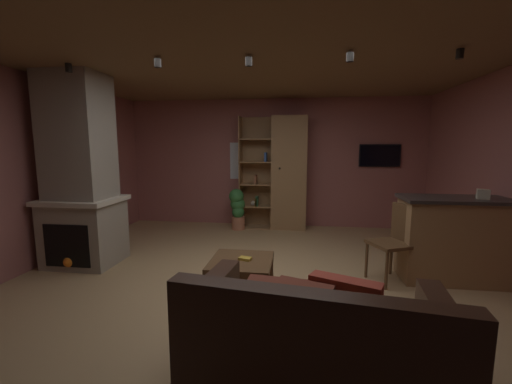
# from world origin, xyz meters

# --- Properties ---
(floor) EXTENTS (5.85, 6.08, 0.02)m
(floor) POSITION_xyz_m (0.00, 0.00, -0.01)
(floor) COLOR tan
(floor) RESTS_ON ground
(wall_back) EXTENTS (5.97, 0.06, 2.53)m
(wall_back) POSITION_xyz_m (0.00, 3.07, 1.27)
(wall_back) COLOR #9E5B56
(wall_back) RESTS_ON ground
(wall_left) EXTENTS (0.06, 6.08, 2.53)m
(wall_left) POSITION_xyz_m (-2.96, 0.00, 1.27)
(wall_left) COLOR #9E5B56
(wall_left) RESTS_ON ground
(ceiling) EXTENTS (5.85, 6.08, 0.02)m
(ceiling) POSITION_xyz_m (0.00, 0.00, 2.54)
(ceiling) COLOR brown
(window_pane_back) EXTENTS (0.71, 0.01, 0.74)m
(window_pane_back) POSITION_xyz_m (-0.53, 3.04, 1.31)
(window_pane_back) COLOR white
(stone_fireplace) EXTENTS (0.96, 0.81, 2.53)m
(stone_fireplace) POSITION_xyz_m (-2.38, 0.50, 1.14)
(stone_fireplace) COLOR gray
(stone_fireplace) RESTS_ON ground
(bookshelf_cabinet) EXTENTS (1.29, 0.41, 2.17)m
(bookshelf_cabinet) POSITION_xyz_m (0.24, 2.80, 1.07)
(bookshelf_cabinet) COLOR #997047
(bookshelf_cabinet) RESTS_ON ground
(kitchen_bar_counter) EXTENTS (1.49, 0.59, 1.01)m
(kitchen_bar_counter) POSITION_xyz_m (2.48, 0.54, 0.51)
(kitchen_bar_counter) COLOR #997047
(kitchen_bar_counter) RESTS_ON ground
(tissue_box) EXTENTS (0.15, 0.15, 0.11)m
(tissue_box) POSITION_xyz_m (2.58, 0.47, 1.06)
(tissue_box) COLOR #BFB299
(tissue_box) RESTS_ON kitchen_bar_counter
(leather_couch) EXTENTS (1.72, 1.07, 0.84)m
(leather_couch) POSITION_xyz_m (0.63, -1.49, 0.31)
(leather_couch) COLOR #382116
(leather_couch) RESTS_ON ground
(coffee_table) EXTENTS (0.65, 0.66, 0.41)m
(coffee_table) POSITION_xyz_m (-0.08, -0.20, 0.33)
(coffee_table) COLOR brown
(coffee_table) RESTS_ON ground
(table_book_0) EXTENTS (0.15, 0.11, 0.03)m
(table_book_0) POSITION_xyz_m (-0.04, -0.20, 0.42)
(table_book_0) COLOR gold
(table_book_0) RESTS_ON coffee_table
(dining_chair) EXTENTS (0.56, 0.56, 0.92)m
(dining_chair) POSITION_xyz_m (1.67, 0.44, 0.53)
(dining_chair) COLOR brown
(dining_chair) RESTS_ON ground
(potted_floor_plant) EXTENTS (0.30, 0.31, 0.80)m
(potted_floor_plant) POSITION_xyz_m (-0.65, 2.57, 0.44)
(potted_floor_plant) COLOR #B77051
(potted_floor_plant) RESTS_ON ground
(wall_mounted_tv) EXTENTS (0.76, 0.06, 0.43)m
(wall_mounted_tv) POSITION_xyz_m (2.04, 3.01, 1.43)
(wall_mounted_tv) COLOR black
(track_light_spot_0) EXTENTS (0.07, 0.07, 0.09)m
(track_light_spot_0) POSITION_xyz_m (-2.04, -0.02, 2.46)
(track_light_spot_0) COLOR black
(track_light_spot_1) EXTENTS (0.07, 0.07, 0.09)m
(track_light_spot_1) POSITION_xyz_m (-0.97, -0.08, 2.46)
(track_light_spot_1) COLOR black
(track_light_spot_2) EXTENTS (0.07, 0.07, 0.09)m
(track_light_spot_2) POSITION_xyz_m (-0.02, -0.01, 2.46)
(track_light_spot_2) COLOR black
(track_light_spot_3) EXTENTS (0.07, 0.07, 0.09)m
(track_light_spot_3) POSITION_xyz_m (0.98, -0.05, 2.46)
(track_light_spot_3) COLOR black
(track_light_spot_4) EXTENTS (0.07, 0.07, 0.09)m
(track_light_spot_4) POSITION_xyz_m (1.99, -0.02, 2.46)
(track_light_spot_4) COLOR black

